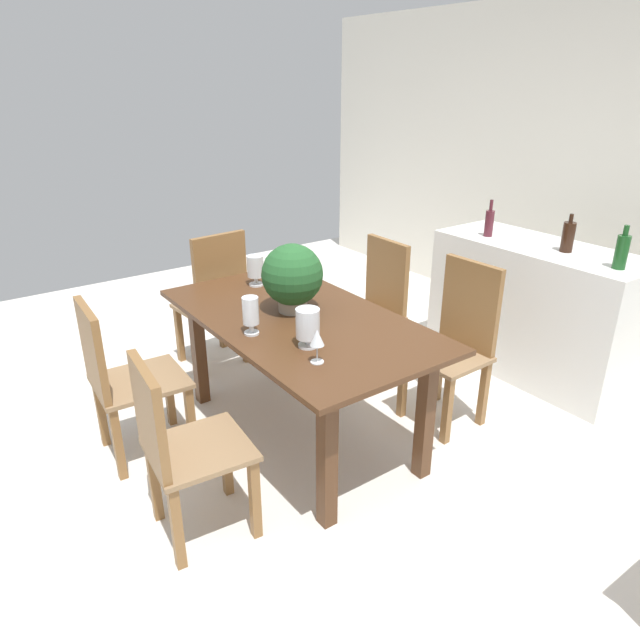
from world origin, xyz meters
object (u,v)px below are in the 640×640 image
object	(u,v)px
crystal_vase_right	(255,268)
wine_glass	(317,339)
kitchen_counter	(533,309)
wine_bottle_tall	(568,237)
crystal_vase_center_near	(308,325)
chair_near_right	(178,444)
crystal_vase_left	(251,312)
dining_table	(299,335)
wine_bottle_clear	(489,222)
chair_far_right	(458,336)
chair_near_left	(120,375)
chair_far_left	(375,302)
flower_centerpiece	(292,276)
wine_bottle_dark	(622,251)
chair_head_end	(216,296)

from	to	relation	value
crystal_vase_right	wine_glass	bearing A→B (deg)	-15.36
kitchen_counter	wine_bottle_tall	world-z (taller)	wine_bottle_tall
crystal_vase_center_near	chair_near_right	bearing A→B (deg)	-87.23
crystal_vase_left	kitchen_counter	bearing A→B (deg)	84.20
dining_table	wine_bottle_clear	bearing A→B (deg)	93.87
crystal_vase_right	chair_far_right	bearing A→B (deg)	40.57
wine_bottle_clear	chair_near_left	bearing A→B (deg)	-95.98
dining_table	chair_far_left	size ratio (longest dim) A/B	1.77
wine_bottle_tall	dining_table	bearing A→B (deg)	-103.69
flower_centerpiece	kitchen_counter	xyz separation A→B (m)	(0.36, 1.80, -0.51)
wine_bottle_tall	crystal_vase_center_near	bearing A→B (deg)	-92.88
chair_near_left	dining_table	bearing A→B (deg)	-110.42
wine_bottle_dark	chair_head_end	bearing A→B (deg)	-137.90
flower_centerpiece	wine_bottle_dark	bearing A→B (deg)	61.72
dining_table	chair_near_right	bearing A→B (deg)	-67.21
chair_head_end	chair_near_right	xyz separation A→B (m)	(1.46, -0.90, -0.05)
chair_head_end	wine_bottle_dark	distance (m)	2.63
chair_far_right	wine_bottle_dark	size ratio (longest dim) A/B	3.82
chair_near_right	crystal_vase_left	size ratio (longest dim) A/B	4.51
crystal_vase_left	crystal_vase_center_near	size ratio (longest dim) A/B	1.02
chair_near_right	flower_centerpiece	world-z (taller)	flower_centerpiece
dining_table	crystal_vase_left	xyz separation A→B (m)	(0.05, -0.33, 0.23)
chair_near_left	chair_near_right	size ratio (longest dim) A/B	1.02
crystal_vase_right	kitchen_counter	size ratio (longest dim) A/B	0.13
wine_glass	kitchen_counter	bearing A→B (deg)	96.63
wine_bottle_tall	wine_bottle_clear	size ratio (longest dim) A/B	0.96
dining_table	chair_far_right	bearing A→B (deg)	66.95
chair_far_left	crystal_vase_center_near	distance (m)	1.34
chair_near_right	kitchen_counter	world-z (taller)	kitchen_counter
chair_near_left	wine_glass	xyz separation A→B (m)	(0.90, 0.67, 0.37)
chair_near_left	chair_far_left	bearing A→B (deg)	-87.33
crystal_vase_center_near	kitchen_counter	xyz separation A→B (m)	(-0.07, 2.00, -0.42)
chair_near_right	wine_bottle_dark	size ratio (longest dim) A/B	3.48
chair_near_right	crystal_vase_left	world-z (taller)	crystal_vase_left
wine_bottle_tall	wine_bottle_dark	bearing A→B (deg)	-9.96
crystal_vase_left	crystal_vase_right	distance (m)	0.75
crystal_vase_center_near	wine_glass	world-z (taller)	crystal_vase_center_near
chair_near_left	crystal_vase_left	xyz separation A→B (m)	(0.44, 0.58, 0.37)
crystal_vase_right	wine_bottle_tall	xyz separation A→B (m)	(1.03, 1.75, 0.15)
flower_centerpiece	wine_glass	distance (m)	0.66
wine_glass	kitchen_counter	size ratio (longest dim) A/B	0.12
kitchen_counter	wine_bottle_dark	distance (m)	0.81
flower_centerpiece	wine_bottle_clear	size ratio (longest dim) A/B	1.49
dining_table	wine_bottle_tall	xyz separation A→B (m)	(0.44, 1.81, 0.39)
crystal_vase_center_near	wine_bottle_dark	distance (m)	1.99
wine_bottle_dark	wine_glass	bearing A→B (deg)	-99.35
chair_near_right	crystal_vase_left	bearing A→B (deg)	-54.93
dining_table	crystal_vase_right	size ratio (longest dim) A/B	8.75
crystal_vase_right	wine_bottle_clear	bearing A→B (deg)	73.92
crystal_vase_left	kitchen_counter	world-z (taller)	crystal_vase_left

